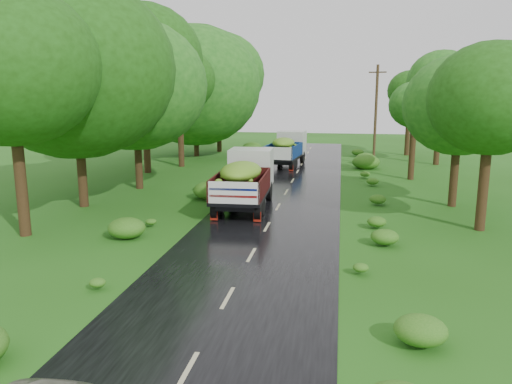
# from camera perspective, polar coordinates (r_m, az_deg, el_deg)

# --- Properties ---
(ground) EXTENTS (120.00, 120.00, 0.00)m
(ground) POSITION_cam_1_polar(r_m,az_deg,el_deg) (15.16, -3.26, -12.03)
(ground) COLOR #1E4F11
(ground) RESTS_ON ground
(road) EXTENTS (6.50, 80.00, 0.02)m
(road) POSITION_cam_1_polar(r_m,az_deg,el_deg) (19.75, -0.01, -6.30)
(road) COLOR black
(road) RESTS_ON ground
(road_lines) EXTENTS (0.12, 69.60, 0.00)m
(road_lines) POSITION_cam_1_polar(r_m,az_deg,el_deg) (20.69, 0.45, -5.44)
(road_lines) COLOR #BFB78C
(road_lines) RESTS_ON road
(truck_near) EXTENTS (2.62, 6.88, 2.86)m
(truck_near) POSITION_cam_1_polar(r_m,az_deg,el_deg) (26.14, -1.19, 1.73)
(truck_near) COLOR black
(truck_near) RESTS_ON ground
(truck_far) EXTENTS (2.92, 6.61, 2.69)m
(truck_far) POSITION_cam_1_polar(r_m,az_deg,el_deg) (40.97, 3.57, 5.13)
(truck_far) COLOR black
(truck_far) RESTS_ON ground
(utility_pole) EXTENTS (1.40, 0.46, 8.14)m
(utility_pole) POSITION_cam_1_polar(r_m,az_deg,el_deg) (42.62, 13.52, 8.68)
(utility_pole) COLOR #382616
(utility_pole) RESTS_ON ground
(trees_left) EXTENTS (6.40, 34.56, 10.25)m
(trees_left) POSITION_cam_1_polar(r_m,az_deg,el_deg) (37.68, -10.99, 12.77)
(trees_left) COLOR black
(trees_left) RESTS_ON ground
(trees_right) EXTENTS (6.02, 29.65, 8.31)m
(trees_right) POSITION_cam_1_polar(r_m,az_deg,el_deg) (35.22, 20.46, 10.31)
(trees_right) COLOR black
(trees_right) RESTS_ON ground
(shrubs) EXTENTS (11.90, 44.00, 0.70)m
(shrubs) POSITION_cam_1_polar(r_m,az_deg,el_deg) (28.30, 3.04, -0.14)
(shrubs) COLOR #2A6618
(shrubs) RESTS_ON ground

